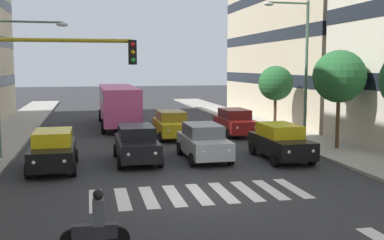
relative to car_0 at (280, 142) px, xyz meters
name	(u,v)px	position (x,y,z in m)	size (l,w,h in m)	color
ground_plane	(199,194)	(5.29, 5.07, -0.89)	(180.00, 180.00, 0.00)	#2D2D30
crosswalk_markings	(199,194)	(5.29, 5.07, -0.88)	(7.65, 2.80, 0.01)	silver
car_0	(280,142)	(0.00, 0.00, 0.00)	(2.02, 4.44, 1.72)	black
car_1	(203,141)	(3.65, -0.83, 0.00)	(2.02, 4.44, 1.72)	#B2B7BC
car_2	(137,143)	(6.88, -0.98, 0.00)	(2.02, 4.44, 1.72)	black
car_3	(53,150)	(10.62, -0.12, 0.00)	(2.02, 4.44, 1.72)	black
car_row2_0	(235,122)	(-0.30, -8.05, 0.00)	(2.02, 4.44, 1.72)	maroon
car_row2_1	(171,124)	(4.00, -7.76, 0.00)	(2.02, 4.44, 1.72)	gold
bus_behind_traffic	(118,102)	(6.88, -14.32, 0.97)	(2.78, 10.50, 3.00)	#DB5193
motorcycle_with_rider	(96,226)	(8.94, 9.52, -0.24)	(1.70, 0.37, 1.57)	black
traffic_light_gantry	(26,93)	(10.87, 6.02, 2.85)	(4.81, 0.36, 5.50)	#AD991E
street_lamp_left	(300,59)	(-2.30, -2.87, 4.00)	(2.63, 0.28, 7.89)	#4C6B56
street_lamp_right	(10,71)	(12.65, -2.70, 3.40)	(3.44, 0.28, 6.61)	#4C6B56
street_tree_1	(339,77)	(-3.91, -1.51, 3.09)	(2.79, 2.79, 5.23)	#513823
street_tree_2	(276,83)	(-3.51, -9.04, 2.47)	(2.38, 2.38, 4.41)	#513823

